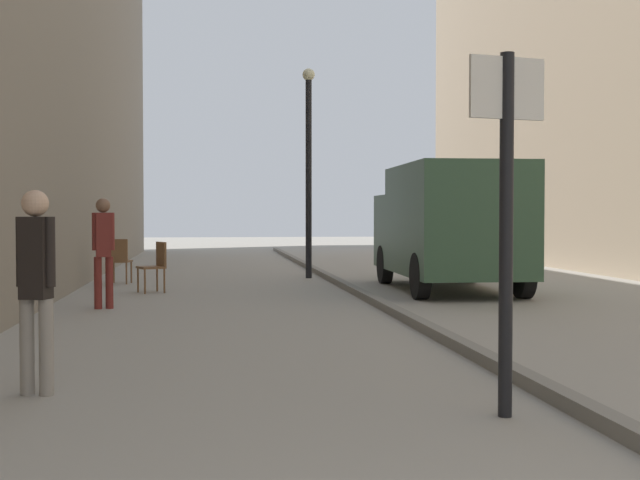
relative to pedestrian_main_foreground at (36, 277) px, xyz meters
The scene contains 9 objects.
ground_plane 6.93m from the pedestrian_main_foreground, 69.06° to the left, with size 80.00×80.00×0.00m, color gray.
kerb_strip 7.63m from the pedestrian_main_foreground, 57.83° to the left, with size 0.16×40.00×0.12m, color slate.
pedestrian_main_foreground is the anchor object (origin of this frame).
pedestrian_mid_block 6.19m from the pedestrian_main_foreground, 92.11° to the left, with size 0.33×0.22×1.70m.
delivery_van 10.32m from the pedestrian_main_foreground, 55.06° to the left, with size 2.16×4.88×2.36m.
street_sign_post 3.72m from the pedestrian_main_foreground, 18.86° to the right, with size 0.59×0.16×2.60m.
lamp_post 12.56m from the pedestrian_main_foreground, 72.99° to the left, with size 0.28×0.28×4.76m.
cafe_chair_near_window 8.82m from the pedestrian_main_foreground, 87.43° to the left, with size 0.58×0.58×0.94m.
cafe_chair_by_doorway 10.85m from the pedestrian_main_foreground, 92.57° to the left, with size 0.51×0.51×0.94m.
Camera 1 is at (-1.08, -1.29, 1.45)m, focal length 46.65 mm.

